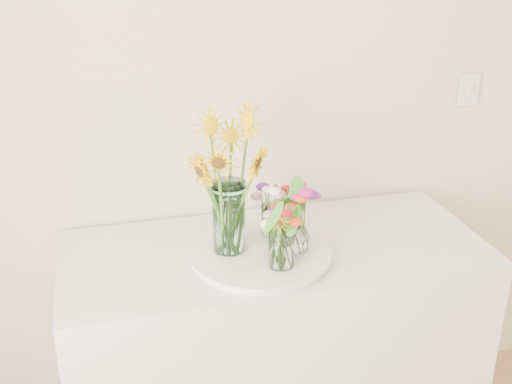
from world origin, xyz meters
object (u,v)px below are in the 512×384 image
(mason_jar, at_px, (229,217))
(small_vase_b, at_px, (295,230))
(small_vase_a, at_px, (281,247))
(counter, at_px, (273,357))
(small_vase_c, at_px, (271,220))
(tray, at_px, (260,256))

(mason_jar, height_order, small_vase_b, mason_jar)
(small_vase_a, xyz_separation_m, small_vase_b, (0.07, 0.09, 0.01))
(counter, relative_size, small_vase_c, 12.68)
(mason_jar, distance_m, small_vase_a, 0.20)
(small_vase_a, height_order, small_vase_b, small_vase_b)
(counter, distance_m, mason_jar, 0.62)
(tray, height_order, small_vase_a, small_vase_a)
(counter, distance_m, small_vase_c, 0.53)
(counter, xyz_separation_m, small_vase_b, (0.04, -0.09, 0.55))
(counter, relative_size, tray, 3.25)
(tray, distance_m, small_vase_c, 0.14)
(mason_jar, bearing_deg, small_vase_a, -46.92)
(small_vase_a, xyz_separation_m, small_vase_c, (0.03, 0.21, -0.01))
(mason_jar, distance_m, small_vase_c, 0.18)
(mason_jar, distance_m, small_vase_b, 0.21)
(mason_jar, height_order, small_vase_c, mason_jar)
(small_vase_b, relative_size, small_vase_c, 1.34)
(tray, bearing_deg, small_vase_a, -69.32)
(counter, bearing_deg, small_vase_b, -65.58)
(small_vase_c, bearing_deg, mason_jar, -155.25)
(counter, height_order, small_vase_c, small_vase_c)
(small_vase_b, height_order, small_vase_c, small_vase_b)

